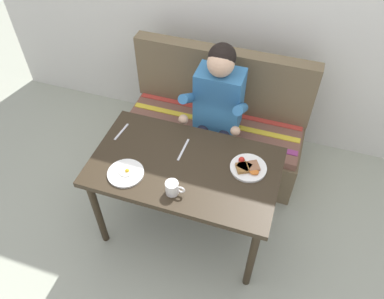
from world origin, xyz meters
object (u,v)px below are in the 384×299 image
at_px(table, 185,173).
at_px(person, 216,107).
at_px(fork, 121,132).
at_px(knife, 183,150).
at_px(plate_eggs, 126,173).
at_px(coffee_mug, 173,188).
at_px(plate_breakfast, 248,167).
at_px(couch, 215,130).

height_order(table, person, person).
relative_size(fork, knife, 0.85).
distance_m(plate_eggs, coffee_mug, 0.33).
xyz_separation_m(table, fork, (-0.51, 0.14, 0.08)).
height_order(plate_breakfast, knife, plate_breakfast).
height_order(person, plate_eggs, person).
relative_size(table, plate_eggs, 5.26).
height_order(person, coffee_mug, person).
bearing_deg(coffee_mug, plate_eggs, 172.64).
height_order(plate_eggs, fork, plate_eggs).
height_order(table, knife, knife).
bearing_deg(couch, table, -90.00).
height_order(plate_eggs, coffee_mug, coffee_mug).
bearing_deg(plate_breakfast, coffee_mug, -139.97).
distance_m(table, plate_breakfast, 0.41).
distance_m(person, knife, 0.48).
distance_m(couch, fork, 0.90).
distance_m(plate_breakfast, knife, 0.44).
bearing_deg(plate_eggs, plate_breakfast, 21.29).
relative_size(table, person, 0.99).
relative_size(couch, plate_eggs, 6.31).
relative_size(couch, plate_breakfast, 6.24).
bearing_deg(plate_breakfast, plate_eggs, -158.71).
distance_m(table, fork, 0.54).
xyz_separation_m(table, plate_breakfast, (0.39, 0.09, 0.10)).
xyz_separation_m(person, fork, (-0.55, -0.44, -0.01)).
distance_m(plate_breakfast, coffee_mug, 0.50).
height_order(table, couch, couch).
xyz_separation_m(table, knife, (-0.05, 0.12, 0.08)).
relative_size(couch, person, 1.19).
height_order(couch, person, person).
bearing_deg(person, coffee_mug, -92.51).
bearing_deg(fork, coffee_mug, -29.05).
bearing_deg(fork, plate_breakfast, 3.33).
bearing_deg(couch, plate_eggs, -108.80).
bearing_deg(fork, knife, 3.62).
distance_m(table, plate_eggs, 0.38).
distance_m(table, coffee_mug, 0.26).
relative_size(plate_eggs, coffee_mug, 1.93).
height_order(couch, plate_eggs, couch).
bearing_deg(person, fork, -141.16).
bearing_deg(fork, person, 45.50).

